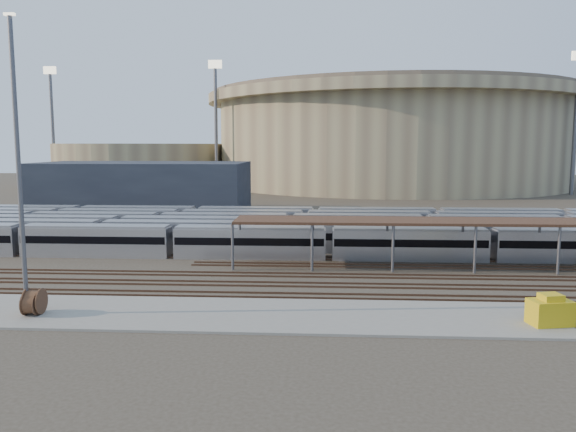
% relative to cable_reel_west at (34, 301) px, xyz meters
% --- Properties ---
extents(ground, '(420.00, 420.00, 0.00)m').
position_rel_cable_reel_west_xyz_m(ground, '(20.98, 16.10, -1.23)').
color(ground, '#383026').
rests_on(ground, ground).
extents(apron, '(50.00, 9.00, 0.20)m').
position_rel_cable_reel_west_xyz_m(apron, '(15.98, 1.10, -1.13)').
color(apron, gray).
rests_on(apron, ground).
extents(subway_trains, '(122.42, 23.90, 3.60)m').
position_rel_cable_reel_west_xyz_m(subway_trains, '(18.38, 34.60, 0.57)').
color(subway_trains, silver).
rests_on(subway_trains, ground).
extents(inspection_shed, '(60.30, 6.00, 5.30)m').
position_rel_cable_reel_west_xyz_m(inspection_shed, '(42.98, 20.10, 3.75)').
color(inspection_shed, '#57575C').
rests_on(inspection_shed, ground).
extents(empty_tracks, '(170.00, 9.62, 0.18)m').
position_rel_cable_reel_west_xyz_m(empty_tracks, '(20.98, 11.10, -1.14)').
color(empty_tracks, '#4C3323').
rests_on(empty_tracks, ground).
extents(stadium, '(124.00, 124.00, 32.50)m').
position_rel_cable_reel_west_xyz_m(stadium, '(45.98, 156.10, 15.24)').
color(stadium, '#978C66').
rests_on(stadium, ground).
extents(secondary_arena, '(56.00, 56.00, 14.00)m').
position_rel_cable_reel_west_xyz_m(secondary_arena, '(-39.02, 146.10, 5.77)').
color(secondary_arena, '#978C66').
rests_on(secondary_arena, ground).
extents(service_building, '(42.00, 20.00, 10.00)m').
position_rel_cable_reel_west_xyz_m(service_building, '(-14.02, 71.10, 3.77)').
color(service_building, '#1E232D').
rests_on(service_building, ground).
extents(floodlight_0, '(4.00, 1.00, 38.40)m').
position_rel_cable_reel_west_xyz_m(floodlight_0, '(-9.02, 126.10, 19.42)').
color(floodlight_0, '#57575C').
rests_on(floodlight_0, ground).
extents(floodlight_1, '(4.00, 1.00, 38.40)m').
position_rel_cable_reel_west_xyz_m(floodlight_1, '(-64.02, 136.10, 19.42)').
color(floodlight_1, '#57575C').
rests_on(floodlight_1, ground).
extents(floodlight_2, '(4.00, 1.00, 38.40)m').
position_rel_cable_reel_west_xyz_m(floodlight_2, '(90.98, 116.10, 19.42)').
color(floodlight_2, '#57575C').
rests_on(floodlight_2, ground).
extents(floodlight_3, '(4.00, 1.00, 38.40)m').
position_rel_cable_reel_west_xyz_m(floodlight_3, '(10.98, 176.10, 19.42)').
color(floodlight_3, '#57575C').
rests_on(floodlight_3, ground).
extents(cable_reel_west, '(1.20, 2.09, 2.06)m').
position_rel_cable_reel_west_xyz_m(cable_reel_west, '(0.00, 0.00, 0.00)').
color(cable_reel_west, brown).
rests_on(cable_reel_west, apron).
extents(cable_reel_east, '(1.04, 1.80, 1.77)m').
position_rel_cable_reel_west_xyz_m(cable_reel_east, '(-0.12, -0.29, -0.14)').
color(cable_reel_east, brown).
rests_on(cable_reel_east, apron).
extents(yard_light_pole, '(0.80, 0.36, 22.93)m').
position_rel_cable_reel_west_xyz_m(yard_light_pole, '(-0.63, -0.03, 10.52)').
color(yard_light_pole, '#57575C').
rests_on(yard_light_pole, apron).
extents(yellow_equipment, '(3.28, 2.41, 1.86)m').
position_rel_cable_reel_west_xyz_m(yellow_equipment, '(39.48, -0.30, -0.10)').
color(yellow_equipment, gold).
rests_on(yellow_equipment, apron).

